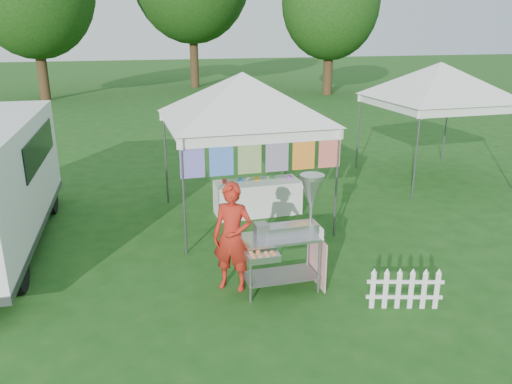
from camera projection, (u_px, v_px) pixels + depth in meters
name	position (u px, v px, depth m)	size (l,w,h in m)	color
ground	(304.00, 300.00, 7.32)	(120.00, 120.00, 0.00)	#184814
canopy_main	(243.00, 73.00, 9.58)	(4.24, 4.24, 3.45)	#59595E
canopy_right	(442.00, 62.00, 12.39)	(4.24, 4.24, 3.45)	#59595E
tree_right	(331.00, 3.00, 28.40)	(5.60, 5.60, 8.42)	#372514
donut_cart	(293.00, 225.00, 7.34)	(1.29, 0.86, 1.78)	gray
vendor	(232.00, 237.00, 7.43)	(0.61, 0.40, 1.68)	#AB2115
picket_fence	(405.00, 290.00, 7.02)	(1.04, 0.33, 0.56)	white
display_table	(258.00, 197.00, 10.66)	(1.80, 0.70, 0.71)	white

